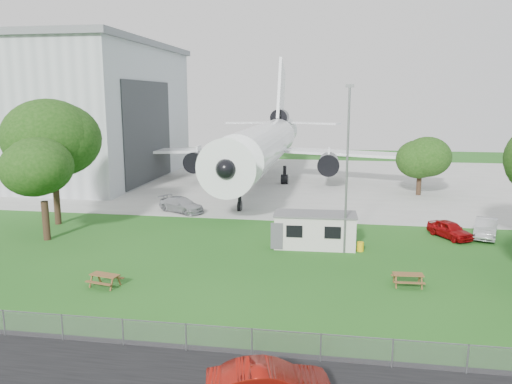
# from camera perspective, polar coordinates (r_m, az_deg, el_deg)

# --- Properties ---
(ground) EXTENTS (160.00, 160.00, 0.00)m
(ground) POSITION_cam_1_polar(r_m,az_deg,el_deg) (32.41, -4.69, -9.54)
(ground) COLOR #2E6A23
(concrete_apron) EXTENTS (120.00, 46.00, 0.03)m
(concrete_apron) POSITION_cam_1_polar(r_m,az_deg,el_deg) (68.80, 2.88, 1.40)
(concrete_apron) COLOR #B7B7B2
(concrete_apron) RESTS_ON ground
(hangar) EXTENTS (43.00, 31.00, 18.55)m
(hangar) POSITION_cam_1_polar(r_m,az_deg,el_deg) (79.68, -25.84, 8.42)
(hangar) COLOR #B2B7BC
(hangar) RESTS_ON ground
(airliner) EXTENTS (46.36, 47.73, 17.69)m
(airliner) POSITION_cam_1_polar(r_m,az_deg,el_deg) (66.27, 0.99, 5.63)
(airliner) COLOR white
(airliner) RESTS_ON ground
(site_cabin) EXTENTS (6.80, 2.92, 2.62)m
(site_cabin) POSITION_cam_1_polar(r_m,az_deg,el_deg) (38.21, 6.77, -4.34)
(site_cabin) COLOR beige
(site_cabin) RESTS_ON ground
(picnic_west) EXTENTS (2.08, 1.85, 0.76)m
(picnic_west) POSITION_cam_1_polar(r_m,az_deg,el_deg) (31.97, -16.83, -10.28)
(picnic_west) COLOR brown
(picnic_west) RESTS_ON ground
(picnic_east) EXTENTS (1.88, 1.59, 0.76)m
(picnic_east) POSITION_cam_1_polar(r_m,az_deg,el_deg) (32.07, 16.91, -10.21)
(picnic_east) COLOR brown
(picnic_east) RESTS_ON ground
(fence) EXTENTS (58.00, 0.04, 1.30)m
(fence) POSITION_cam_1_polar(r_m,az_deg,el_deg) (24.09, -10.33, -17.21)
(fence) COLOR gray
(fence) RESTS_ON ground
(lamp_mast) EXTENTS (0.16, 0.16, 12.00)m
(lamp_mast) POSITION_cam_1_polar(r_m,az_deg,el_deg) (36.07, 10.35, 2.27)
(lamp_mast) COLOR slate
(lamp_mast) RESTS_ON ground
(tree_west_big) EXTENTS (7.99, 7.99, 11.54)m
(tree_west_big) POSITION_cam_1_polar(r_m,az_deg,el_deg) (47.22, -22.27, 5.50)
(tree_west_big) COLOR #382619
(tree_west_big) RESTS_ON ground
(tree_west_small) EXTENTS (5.95, 5.95, 8.41)m
(tree_west_small) POSITION_cam_1_polar(r_m,az_deg,el_deg) (42.40, -23.26, 2.01)
(tree_west_small) COLOR #382619
(tree_west_small) RESTS_ON ground
(tree_far_apron) EXTENTS (5.41, 5.41, 7.04)m
(tree_far_apron) POSITION_cam_1_polar(r_m,az_deg,el_deg) (60.44, 18.28, 3.69)
(tree_far_apron) COLOR #382619
(tree_far_apron) RESTS_ON ground
(car_ne_hatch) EXTENTS (3.45, 4.35, 1.39)m
(car_ne_hatch) POSITION_cam_1_polar(r_m,az_deg,el_deg) (43.35, 21.26, -4.03)
(car_ne_hatch) COLOR #8E070A
(car_ne_hatch) RESTS_ON ground
(car_ne_sedan) EXTENTS (2.96, 4.90, 1.53)m
(car_ne_sedan) POSITION_cam_1_polar(r_m,az_deg,el_deg) (44.66, 24.78, -3.79)
(car_ne_sedan) COLOR #B9BBC1
(car_ne_sedan) RESTS_ON ground
(car_apron_van) EXTENTS (5.43, 4.25, 1.47)m
(car_apron_van) POSITION_cam_1_polar(r_m,az_deg,el_deg) (49.93, -8.53, -1.47)
(car_apron_van) COLOR #A8AAAF
(car_apron_van) RESTS_ON ground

